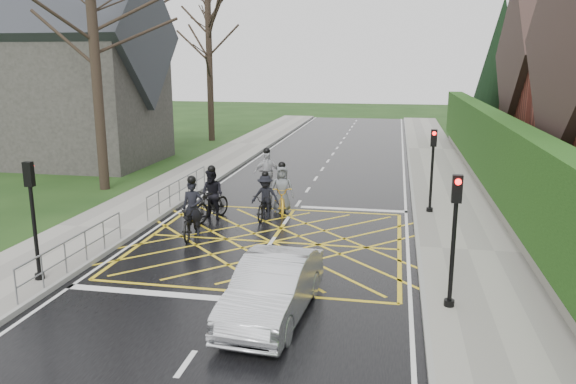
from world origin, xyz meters
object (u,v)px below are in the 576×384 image
(cyclist_back, at_px, (212,199))
(cyclist_front, at_px, (267,178))
(cyclist_mid, at_px, (265,201))
(cyclist_lead, at_px, (282,195))
(cyclist_rear, at_px, (192,217))
(car, at_px, (273,288))

(cyclist_back, height_order, cyclist_front, cyclist_front)
(cyclist_mid, distance_m, cyclist_lead, 0.99)
(cyclist_rear, height_order, cyclist_front, cyclist_front)
(cyclist_back, xyz_separation_m, car, (3.84, -7.31, -0.07))
(cyclist_back, distance_m, car, 8.26)
(cyclist_front, distance_m, cyclist_lead, 2.93)
(cyclist_rear, bearing_deg, cyclist_back, 81.69)
(cyclist_rear, relative_size, cyclist_front, 1.02)
(cyclist_rear, height_order, car, cyclist_rear)
(cyclist_back, bearing_deg, cyclist_front, 93.84)
(cyclist_rear, bearing_deg, cyclist_lead, 49.00)
(cyclist_rear, xyz_separation_m, cyclist_back, (0.02, 1.98, 0.10))
(cyclist_rear, bearing_deg, car, -61.79)
(cyclist_back, distance_m, cyclist_lead, 2.70)
(cyclist_rear, distance_m, cyclist_mid, 3.17)
(cyclist_rear, xyz_separation_m, cyclist_front, (1.08, 6.14, 0.10))
(car, bearing_deg, cyclist_rear, 130.19)
(cyclist_front, height_order, car, cyclist_front)
(cyclist_back, bearing_deg, car, -44.16)
(cyclist_back, relative_size, car, 0.50)
(cyclist_mid, relative_size, cyclist_lead, 0.85)
(cyclist_rear, relative_size, cyclist_lead, 1.02)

